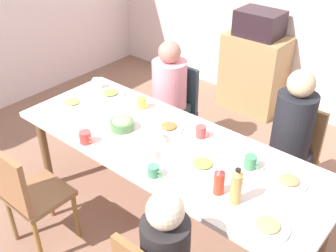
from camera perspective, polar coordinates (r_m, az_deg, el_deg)
The scene contains 27 objects.
ground_plane at distance 3.41m, azimuth -0.00°, elevation -13.23°, with size 6.58×6.58×0.00m, color #8A624F.
wall_back at distance 4.63m, azimuth 20.31°, elevation 16.28°, with size 5.72×0.12×2.60m, color silver.
dining_table at distance 2.95m, azimuth -0.00°, elevation -3.70°, with size 2.43×0.88×0.77m.
chair_1 at distance 3.91m, azimuth 0.96°, elevation 2.90°, with size 0.40×0.40×0.90m.
person_1 at distance 3.75m, azimuth 0.11°, elevation 5.16°, with size 0.32×0.32×1.19m.
chair_2 at distance 3.40m, azimuth 17.04°, elevation -3.73°, with size 0.40×0.40×0.90m.
person_2 at distance 3.20m, azimuth 17.04°, elevation -0.94°, with size 0.30×0.30×1.27m.
chair_3 at distance 3.05m, azimuth -19.27°, elevation -8.95°, with size 0.40×0.40×0.90m.
plate_0 at distance 3.06m, azimuth 0.11°, elevation -0.18°, with size 0.22×0.22×0.04m.
plate_1 at distance 2.69m, azimuth 4.88°, elevation -5.50°, with size 0.24×0.24×0.04m.
plate_2 at distance 3.48m, azimuth -13.46°, elevation 3.19°, with size 0.24×0.24×0.04m.
plate_3 at distance 2.66m, azimuth 16.76°, elevation -7.54°, with size 0.23×0.23×0.04m.
plate_4 at distance 3.57m, azimuth -8.18°, elevation 4.55°, with size 0.25×0.25×0.04m.
plate_5 at distance 2.34m, azimuth 13.90°, elevation -13.60°, with size 0.25×0.25×0.04m.
bowl_0 at distance 3.07m, azimuth -6.53°, elevation 0.33°, with size 0.18×0.18×0.09m.
cup_0 at distance 3.69m, azimuth -10.06°, elevation 5.94°, with size 0.11×0.07×0.09m.
cup_1 at distance 2.71m, azimuth 11.61°, elevation -5.02°, with size 0.12×0.08×0.09m.
cup_2 at distance 2.95m, azimuth -11.61°, elevation -1.59°, with size 0.12×0.09×0.09m.
cup_3 at distance 3.33m, azimuth -3.74°, elevation 3.31°, with size 0.12×0.08×0.10m.
cup_4 at distance 2.90m, azimuth -1.49°, elevation -1.67°, with size 0.13×0.09×0.07m.
cup_5 at distance 2.59m, azimuth -2.04°, elevation -6.40°, with size 0.11×0.08×0.08m.
cup_6 at distance 2.96m, azimuth 4.71°, elevation -0.82°, with size 0.11×0.08×0.09m.
cup_7 at distance 2.75m, azimuth -2.90°, elevation -3.90°, with size 0.12×0.08×0.07m.
bottle_0 at distance 2.45m, azimuth 7.25°, elevation -7.75°, with size 0.07×0.07×0.19m.
bottle_1 at distance 2.39m, azimuth 9.63°, elevation -8.48°, with size 0.07×0.07×0.25m.
side_cabinet at distance 4.82m, azimuth 11.99°, elevation 7.34°, with size 0.70×0.44×0.90m, color #A78555.
microwave at distance 4.61m, azimuth 12.83°, elevation 13.98°, with size 0.48×0.36×0.28m, color #2B1C23.
Camera 1 is at (1.54, -1.82, 2.43)m, focal length 43.05 mm.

